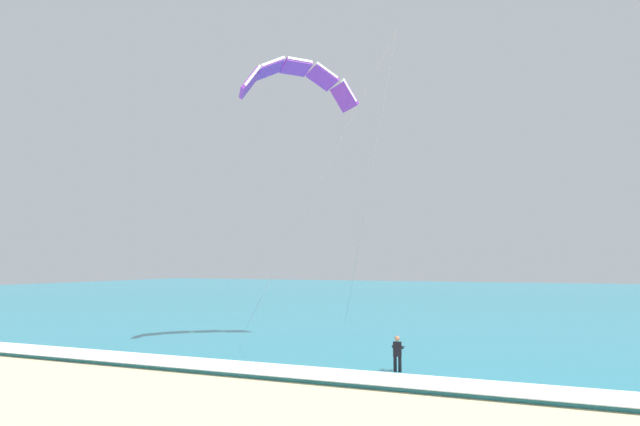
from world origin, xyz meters
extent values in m
cube|color=teal|center=(0.00, 74.46, 0.10)|extent=(200.00, 120.00, 0.20)
cube|color=white|center=(0.00, 15.46, 0.22)|extent=(200.00, 2.49, 0.04)
ellipsoid|color=white|center=(0.60, 17.17, 0.03)|extent=(0.63, 1.45, 0.05)
cube|color=black|center=(0.60, 17.42, 0.07)|extent=(0.17, 0.08, 0.04)
cube|color=black|center=(0.60, 16.92, 0.07)|extent=(0.17, 0.08, 0.04)
cylinder|color=black|center=(0.50, 17.15, 0.42)|extent=(0.14, 0.14, 0.84)
cylinder|color=black|center=(0.70, 17.18, 0.42)|extent=(0.14, 0.14, 0.84)
cube|color=black|center=(0.60, 17.17, 1.14)|extent=(0.36, 0.25, 0.60)
sphere|color=#9E704C|center=(0.60, 17.17, 1.58)|extent=(0.22, 0.22, 0.22)
cylinder|color=black|center=(0.40, 17.30, 1.19)|extent=(0.16, 0.51, 0.22)
cylinder|color=black|center=(0.75, 17.35, 1.19)|extent=(0.16, 0.51, 0.22)
cylinder|color=black|center=(0.54, 17.54, 1.19)|extent=(0.55, 0.11, 0.04)
cube|color=#3F3F42|center=(0.58, 17.29, 0.92)|extent=(0.13, 0.10, 0.10)
cube|color=purple|center=(-5.17, 26.36, 15.24)|extent=(1.92, 1.54, 1.74)
cube|color=white|center=(-4.73, 25.98, 15.48)|extent=(0.85, 0.92, 1.44)
cube|color=purple|center=(-6.33, 25.54, 16.40)|extent=(2.13, 1.99, 1.32)
cube|color=white|center=(-5.89, 25.16, 16.64)|extent=(1.13, 1.28, 0.93)
cube|color=purple|center=(-7.59, 24.27, 16.82)|extent=(2.17, 2.20, 0.60)
cube|color=white|center=(-7.15, 23.89, 17.06)|extent=(1.25, 1.39, 0.21)
cube|color=purple|center=(-8.66, 22.85, 16.40)|extent=(1.99, 2.18, 1.32)
cube|color=white|center=(-8.22, 22.47, 16.64)|extent=(1.16, 1.27, 0.93)
cube|color=purple|center=(-9.31, 21.59, 15.24)|extent=(1.60, 1.94, 1.74)
cube|color=white|center=(-8.87, 21.21, 15.48)|extent=(0.85, 0.94, 1.44)
cylinder|color=#B2B2B7|center=(-2.26, 21.95, 8.22)|extent=(5.85, 8.84, 14.06)
cylinder|color=#B2B2B7|center=(-4.33, 19.57, 8.22)|extent=(9.98, 4.07, 14.06)
camera|label=1|loc=(7.04, -6.33, 4.75)|focal=31.65mm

